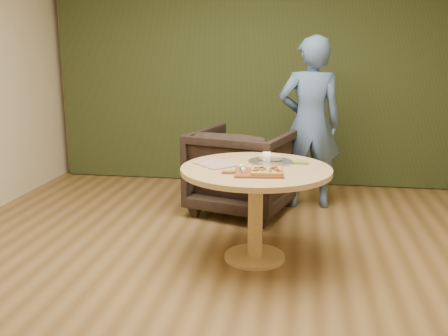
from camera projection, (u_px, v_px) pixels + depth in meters
name	position (u px, v px, depth m)	size (l,w,h in m)	color
room_shell	(205.00, 86.00, 3.24)	(5.04, 6.04, 2.84)	olive
curtain	(251.00, 68.00, 6.02)	(4.80, 0.14, 2.78)	#283317
pedestal_table	(256.00, 185.00, 3.85)	(1.16, 1.16, 0.75)	tan
pizza_paddle	(257.00, 173.00, 3.62)	(0.46, 0.31, 0.01)	brown
flatbread_pizza	(266.00, 171.00, 3.60)	(0.24, 0.24, 0.04)	tan
cutlery_roll	(243.00, 168.00, 3.65)	(0.07, 0.20, 0.03)	white
newspaper	(216.00, 164.00, 3.90)	(0.30, 0.25, 0.01)	beige
serving_tray	(271.00, 162.00, 3.97)	(0.36, 0.36, 0.02)	silver
bread_roll	(269.00, 157.00, 3.96)	(0.19, 0.09, 0.09)	tan
green_packet	(300.00, 162.00, 3.95)	(0.12, 0.10, 0.02)	#5C7133
armchair	(243.00, 166.00, 5.05)	(0.92, 0.86, 0.95)	black
person_standing	(310.00, 124.00, 5.12)	(0.65, 0.42, 1.77)	#486896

